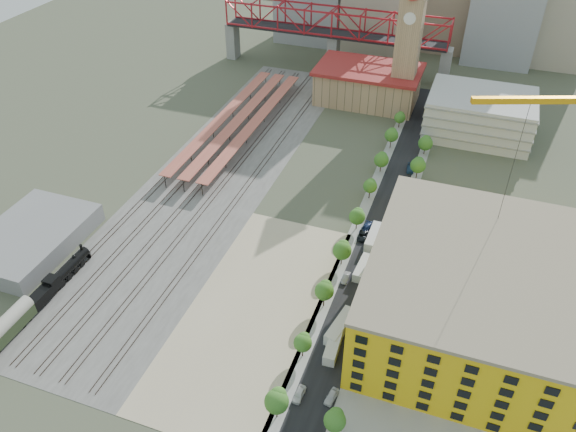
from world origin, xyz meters
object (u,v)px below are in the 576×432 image
(site_trailer_a, at_px, (333,345))
(car_0, at_px, (299,394))
(clock_tower, at_px, (410,31))
(site_trailer_b, at_px, (340,327))
(coach, at_px, (0,334))
(locomotive, at_px, (62,276))
(construction_building, at_px, (477,295))
(site_trailer_d, at_px, (374,237))
(site_trailer_c, at_px, (362,268))

(site_trailer_a, height_order, car_0, site_trailer_a)
(clock_tower, xyz_separation_m, car_0, (5.00, -129.51, -27.97))
(site_trailer_a, distance_m, site_trailer_b, 5.20)
(coach, height_order, site_trailer_a, coach)
(clock_tower, bearing_deg, locomotive, -116.08)
(construction_building, xyz_separation_m, site_trailer_a, (-26.00, -16.13, -8.10))
(coach, bearing_deg, site_trailer_d, 42.07)
(clock_tower, height_order, site_trailer_b, clock_tower)
(locomotive, height_order, site_trailer_b, locomotive)
(coach, bearing_deg, construction_building, 22.55)
(clock_tower, relative_size, site_trailer_a, 5.45)
(site_trailer_a, relative_size, car_0, 2.24)
(site_trailer_b, relative_size, site_trailer_d, 1.01)
(construction_building, relative_size, car_0, 11.86)
(clock_tower, distance_m, site_trailer_c, 95.26)
(clock_tower, height_order, coach, clock_tower)
(construction_building, height_order, locomotive, construction_building)
(coach, height_order, car_0, coach)
(locomotive, height_order, coach, coach)
(clock_tower, height_order, construction_building, clock_tower)
(construction_building, distance_m, site_trailer_c, 28.75)
(clock_tower, xyz_separation_m, site_trailer_d, (8.00, -78.62, -27.29))
(site_trailer_b, bearing_deg, site_trailer_d, 101.11)
(site_trailer_a, bearing_deg, site_trailer_d, 87.09)
(coach, xyz_separation_m, site_trailer_a, (66.00, 22.08, -1.72))
(construction_building, distance_m, site_trailer_d, 34.59)
(construction_building, bearing_deg, site_trailer_b, -157.21)
(site_trailer_a, xyz_separation_m, site_trailer_b, (0.00, 5.20, 0.11))
(construction_building, bearing_deg, site_trailer_c, 160.63)
(construction_building, xyz_separation_m, site_trailer_d, (-26.00, 21.37, -8.01))
(clock_tower, bearing_deg, coach, -112.77)
(site_trailer_a, bearing_deg, construction_building, 28.90)
(locomotive, relative_size, coach, 1.20)
(site_trailer_a, distance_m, site_trailer_d, 37.50)
(locomotive, distance_m, coach, 19.75)
(site_trailer_c, bearing_deg, locomotive, -153.27)
(locomotive, distance_m, car_0, 63.97)
(construction_building, height_order, site_trailer_d, construction_building)
(clock_tower, height_order, car_0, clock_tower)
(clock_tower, relative_size, construction_building, 1.03)
(car_0, bearing_deg, construction_building, 48.24)
(clock_tower, xyz_separation_m, site_trailer_c, (8.00, -90.86, -27.48))
(site_trailer_c, xyz_separation_m, site_trailer_d, (0.00, 12.23, 0.19))
(clock_tower, distance_m, construction_building, 107.36)
(site_trailer_a, bearing_deg, car_0, -105.54)
(site_trailer_b, height_order, car_0, site_trailer_b)
(clock_tower, xyz_separation_m, coach, (-58.00, -138.20, -25.67))
(locomotive, height_order, site_trailer_d, locomotive)
(site_trailer_c, bearing_deg, site_trailer_d, 94.02)
(site_trailer_c, relative_size, site_trailer_d, 0.86)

